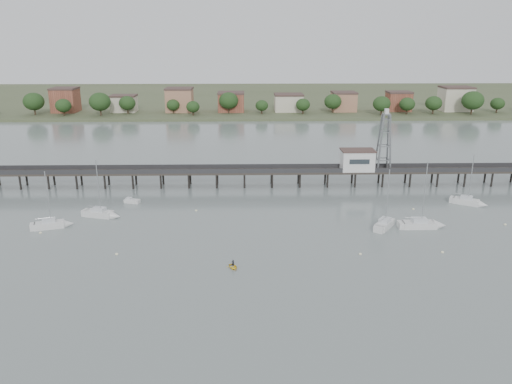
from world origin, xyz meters
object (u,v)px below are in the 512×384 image
pier (258,171)px  sailboat_c (387,223)px  sailboat_e (471,202)px  yellow_dinghy (233,268)px  sailboat_a (55,224)px  lattice_tower (384,142)px  sailboat_d (426,225)px  white_tender (132,201)px  sailboat_b (104,214)px

pier → sailboat_c: (25.08, -28.66, -3.15)m
sailboat_e → yellow_dinghy: sailboat_e is taller
sailboat_a → lattice_tower: bearing=3.6°
lattice_tower → sailboat_d: (1.19, -29.76, -10.46)m
sailboat_c → yellow_dinghy: size_ratio=5.22×
lattice_tower → sailboat_a: bearing=-158.9°
white_tender → sailboat_c: bearing=-0.5°
sailboat_e → white_tender: (-77.01, 3.21, -0.22)m
sailboat_b → lattice_tower: bearing=35.1°
pier → sailboat_a: 49.91m
white_tender → sailboat_a: bearing=-112.6°
lattice_tower → sailboat_c: (-6.42, -28.66, -10.46)m
sailboat_a → white_tender: bearing=34.2°
sailboat_e → sailboat_d: bearing=-106.0°
lattice_tower → sailboat_d: lattice_tower is taller
pier → white_tender: bearing=-156.2°
lattice_tower → sailboat_b: 69.02m
white_tender → yellow_dinghy: (23.95, -34.02, -0.42)m
sailboat_c → white_tender: bearing=109.7°
sailboat_b → yellow_dinghy: size_ratio=5.40×
sailboat_b → white_tender: size_ratio=3.44×
sailboat_a → sailboat_d: bearing=-18.9°
pier → lattice_tower: (31.50, 0.00, 7.31)m
sailboat_d → white_tender: sailboat_d is taller
sailboat_d → sailboat_c: size_ratio=1.14×
white_tender → sailboat_b: bearing=-95.9°
sailboat_d → white_tender: 64.23m
white_tender → sailboat_d: bearing=0.4°
pier → sailboat_d: bearing=-42.3°
sailboat_a → sailboat_b: size_ratio=0.94×
sailboat_a → yellow_dinghy: bearing=-45.3°
pier → sailboat_c: bearing=-48.8°
lattice_tower → sailboat_a: size_ratio=1.27×
pier → sailboat_c: size_ratio=11.92×
sailboat_b → yellow_dinghy: (27.65, -24.64, -0.64)m
sailboat_b → white_tender: 10.08m
yellow_dinghy → sailboat_c: bearing=8.1°
pier → yellow_dinghy: bearing=-96.5°
sailboat_b → sailboat_d: sailboat_d is taller
lattice_tower → sailboat_c: lattice_tower is taller
sailboat_d → sailboat_b: bearing=173.4°
sailboat_c → sailboat_d: bearing=-62.4°
pier → white_tender: 32.19m
sailboat_d → yellow_dinghy: bearing=-155.8°
white_tender → yellow_dinghy: 41.61m
sailboat_a → white_tender: size_ratio=3.24×
sailboat_a → sailboat_e: 89.70m
sailboat_c → white_tender: (-54.37, 15.75, -0.22)m
lattice_tower → sailboat_a: (-72.70, -28.00, -10.45)m
sailboat_b → sailboat_d: 66.10m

